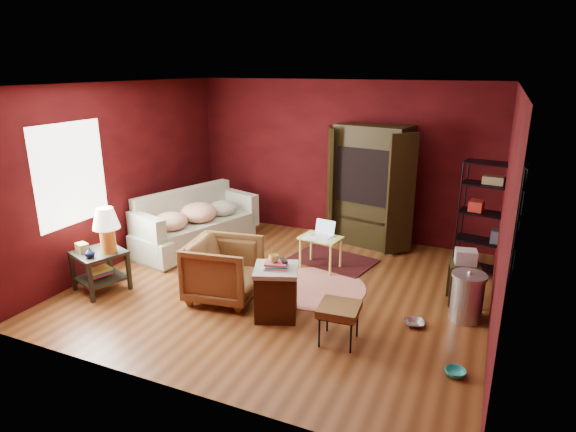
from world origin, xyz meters
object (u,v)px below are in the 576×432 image
object	(u,v)px
armchair	(224,267)
side_table	(103,242)
laptop_desk	(321,240)
sofa	(194,224)
tv_armoire	(371,184)
wire_shelving	(490,215)
hamper	(276,291)

from	to	relation	value
armchair	side_table	bearing A→B (deg)	96.82
laptop_desk	sofa	bearing A→B (deg)	-170.92
side_table	tv_armoire	size ratio (longest dim) A/B	0.58
armchair	wire_shelving	world-z (taller)	wire_shelving
side_table	wire_shelving	xyz separation A→B (m)	(4.81, 2.69, 0.22)
side_table	hamper	bearing A→B (deg)	6.56
armchair	tv_armoire	distance (m)	3.18
side_table	laptop_desk	world-z (taller)	side_table
hamper	wire_shelving	size ratio (longest dim) A/B	0.44
hamper	tv_armoire	distance (m)	3.14
sofa	armchair	size ratio (longest dim) A/B	2.42
armchair	tv_armoire	size ratio (longest dim) A/B	0.43
armchair	tv_armoire	xyz separation A→B (m)	(1.24, 2.86, 0.63)
armchair	tv_armoire	bearing A→B (deg)	-32.22
hamper	wire_shelving	world-z (taller)	wire_shelving
armchair	side_table	world-z (taller)	side_table
hamper	tv_armoire	xyz separation A→B (m)	(0.39, 3.03, 0.74)
armchair	hamper	world-z (taller)	armchair
tv_armoire	laptop_desk	bearing A→B (deg)	-94.63
sofa	tv_armoire	size ratio (longest dim) A/B	1.05
wire_shelving	tv_armoire	bearing A→B (deg)	171.16
hamper	laptop_desk	xyz separation A→B (m)	(-0.00, 1.64, 0.12)
armchair	laptop_desk	size ratio (longest dim) A/B	1.21
side_table	laptop_desk	xyz separation A→B (m)	(2.48, 1.92, -0.26)
armchair	hamper	bearing A→B (deg)	-110.11
laptop_desk	tv_armoire	xyz separation A→B (m)	(0.39, 1.39, 0.62)
armchair	wire_shelving	size ratio (longest dim) A/B	0.53
sofa	wire_shelving	bearing A→B (deg)	-69.23
side_table	hamper	distance (m)	2.53
tv_armoire	wire_shelving	world-z (taller)	tv_armoire
hamper	sofa	bearing A→B (deg)	145.06
sofa	armchair	distance (m)	2.06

